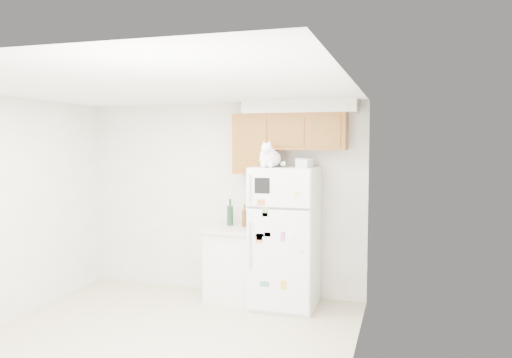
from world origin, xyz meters
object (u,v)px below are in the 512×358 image
at_px(bottle_green, 230,212).
at_px(bottle_amber, 244,215).
at_px(storage_box_back, 304,162).
at_px(cat, 270,157).
at_px(refrigerator, 285,237).
at_px(storage_box_front, 303,163).
at_px(base_counter, 233,263).

relative_size(bottle_green, bottle_amber, 1.20).
bearing_deg(bottle_amber, bottle_green, 168.62).
bearing_deg(storage_box_back, bottle_amber, -161.69).
relative_size(cat, bottle_amber, 1.57).
distance_m(refrigerator, cat, 0.99).
bearing_deg(refrigerator, storage_box_front, -7.15).
xyz_separation_m(cat, storage_box_front, (0.38, 0.13, -0.07)).
height_order(cat, bottle_green, cat).
height_order(cat, storage_box_front, cat).
bearing_deg(refrigerator, bottle_green, 164.82).
relative_size(base_counter, bottle_amber, 3.21).
bearing_deg(bottle_green, cat, -30.54).
xyz_separation_m(refrigerator, bottle_amber, (-0.57, 0.17, 0.21)).
xyz_separation_m(storage_box_front, bottle_amber, (-0.80, 0.20, -0.68)).
distance_m(bottle_green, bottle_amber, 0.22).
relative_size(base_counter, bottle_green, 2.67).
bearing_deg(bottle_green, bottle_amber, -11.38).
distance_m(base_counter, bottle_green, 0.65).
xyz_separation_m(refrigerator, bottle_green, (-0.78, 0.21, 0.24)).
bearing_deg(bottle_green, base_counter, -56.63).
relative_size(cat, storage_box_back, 2.49).
xyz_separation_m(refrigerator, storage_box_back, (0.20, 0.15, 0.90)).
bearing_deg(refrigerator, cat, -133.84).
distance_m(cat, storage_box_front, 0.41).
bearing_deg(cat, storage_box_back, 41.28).
relative_size(storage_box_back, bottle_green, 0.52).
distance_m(base_counter, storage_box_back, 1.57).
relative_size(cat, storage_box_front, 2.99).
bearing_deg(cat, storage_box_front, 18.98).
bearing_deg(storage_box_back, bottle_green, -163.86).
relative_size(base_counter, storage_box_back, 5.11).
xyz_separation_m(storage_box_front, bottle_green, (-1.01, 0.24, -0.65)).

